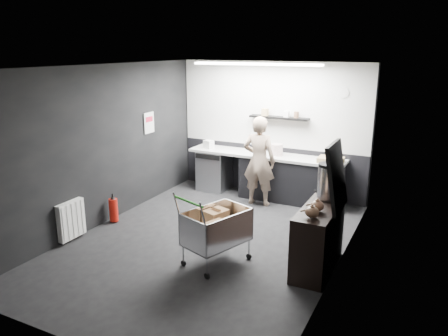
% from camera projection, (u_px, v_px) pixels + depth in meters
% --- Properties ---
extents(floor, '(5.50, 5.50, 0.00)m').
position_uv_depth(floor, '(207.00, 242.00, 6.87)').
color(floor, black).
rests_on(floor, ground).
extents(ceiling, '(5.50, 5.50, 0.00)m').
position_uv_depth(ceiling, '(205.00, 66.00, 6.15)').
color(ceiling, silver).
rests_on(ceiling, wall_back).
extents(wall_back, '(5.50, 0.00, 5.50)m').
position_uv_depth(wall_back, '(271.00, 129.00, 8.88)').
color(wall_back, black).
rests_on(wall_back, floor).
extents(wall_front, '(5.50, 0.00, 5.50)m').
position_uv_depth(wall_front, '(67.00, 223.00, 4.14)').
color(wall_front, black).
rests_on(wall_front, floor).
extents(wall_left, '(0.00, 5.50, 5.50)m').
position_uv_depth(wall_left, '(103.00, 146.00, 7.37)').
color(wall_left, black).
rests_on(wall_left, floor).
extents(wall_right, '(0.00, 5.50, 5.50)m').
position_uv_depth(wall_right, '(342.00, 176.00, 5.65)').
color(wall_right, black).
rests_on(wall_right, floor).
extents(kitchen_wall_panel, '(3.95, 0.02, 1.70)m').
position_uv_depth(kitchen_wall_panel, '(272.00, 105.00, 8.73)').
color(kitchen_wall_panel, silver).
rests_on(kitchen_wall_panel, wall_back).
extents(dado_panel, '(3.95, 0.02, 1.00)m').
position_uv_depth(dado_panel, '(270.00, 170.00, 9.09)').
color(dado_panel, black).
rests_on(dado_panel, wall_back).
extents(floating_shelf, '(1.20, 0.22, 0.04)m').
position_uv_depth(floating_shelf, '(279.00, 118.00, 8.61)').
color(floating_shelf, black).
rests_on(floating_shelf, wall_back).
extents(wall_clock, '(0.20, 0.03, 0.20)m').
position_uv_depth(wall_clock, '(344.00, 93.00, 8.04)').
color(wall_clock, white).
rests_on(wall_clock, wall_back).
extents(poster, '(0.02, 0.30, 0.40)m').
position_uv_depth(poster, '(149.00, 123.00, 8.43)').
color(poster, silver).
rests_on(poster, wall_left).
extents(poster_red_band, '(0.02, 0.22, 0.10)m').
position_uv_depth(poster_red_band, '(149.00, 119.00, 8.41)').
color(poster_red_band, red).
rests_on(poster_red_band, poster).
extents(radiator, '(0.10, 0.50, 0.60)m').
position_uv_depth(radiator, '(71.00, 220.00, 6.84)').
color(radiator, white).
rests_on(radiator, wall_left).
extents(ceiling_strip, '(2.40, 0.20, 0.04)m').
position_uv_depth(ceiling_strip, '(256.00, 64.00, 7.75)').
color(ceiling_strip, white).
rests_on(ceiling_strip, ceiling).
extents(prep_counter, '(3.20, 0.61, 0.90)m').
position_uv_depth(prep_counter, '(271.00, 176.00, 8.77)').
color(prep_counter, black).
rests_on(prep_counter, floor).
extents(person, '(0.65, 0.44, 1.73)m').
position_uv_depth(person, '(259.00, 161.00, 8.31)').
color(person, beige).
rests_on(person, floor).
extents(shopping_cart, '(0.87, 1.15, 1.06)m').
position_uv_depth(shopping_cart, '(216.00, 229.00, 6.09)').
color(shopping_cart, silver).
rests_on(shopping_cart, floor).
extents(sideboard, '(0.51, 1.19, 1.78)m').
position_uv_depth(sideboard, '(320.00, 230.00, 5.93)').
color(sideboard, black).
rests_on(sideboard, floor).
extents(fire_extinguisher, '(0.15, 0.15, 0.50)m').
position_uv_depth(fire_extinguisher, '(114.00, 209.00, 7.59)').
color(fire_extinguisher, '#AF150B').
rests_on(fire_extinguisher, floor).
extents(cardboard_box, '(0.46, 0.36, 0.09)m').
position_uv_depth(cardboard_box, '(331.00, 160.00, 8.09)').
color(cardboard_box, tan).
rests_on(cardboard_box, prep_counter).
extents(pink_tub, '(0.23, 0.23, 0.23)m').
position_uv_depth(pink_tub, '(277.00, 150.00, 8.58)').
color(pink_tub, beige).
rests_on(pink_tub, prep_counter).
extents(white_container, '(0.23, 0.20, 0.17)m').
position_uv_depth(white_container, '(209.00, 144.00, 9.19)').
color(white_container, white).
rests_on(white_container, prep_counter).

